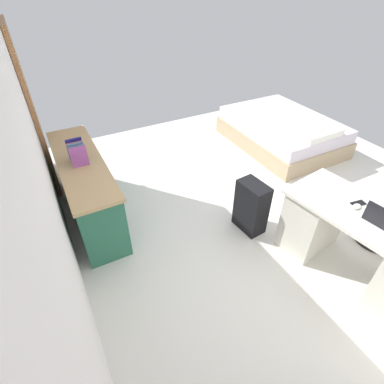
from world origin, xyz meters
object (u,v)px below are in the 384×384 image
(suitcase_black, at_px, (251,207))
(cell_phone_by_mouse, at_px, (358,203))
(credenza, at_px, (87,188))
(bed, at_px, (282,131))
(desk, at_px, (357,245))
(figurine_small, at_px, (73,144))
(computer_mouse, at_px, (357,206))

(suitcase_black, bearing_deg, cell_phone_by_mouse, -152.14)
(credenza, bearing_deg, bed, -85.22)
(credenza, height_order, bed, credenza)
(desk, distance_m, suitcase_black, 1.10)
(cell_phone_by_mouse, xyz_separation_m, figurine_small, (2.25, 2.11, 0.08))
(computer_mouse, bearing_deg, bed, -36.71)
(credenza, xyz_separation_m, computer_mouse, (-1.98, -2.04, 0.38))
(credenza, distance_m, cell_phone_by_mouse, 2.89)
(desk, distance_m, bed, 2.70)
(credenza, relative_size, cell_phone_by_mouse, 13.24)
(suitcase_black, distance_m, computer_mouse, 1.07)
(bed, bearing_deg, cell_phone_by_mouse, 151.81)
(credenza, bearing_deg, desk, -135.87)
(credenza, height_order, suitcase_black, credenza)
(bed, bearing_deg, figurine_small, 89.47)
(cell_phone_by_mouse, bearing_deg, credenza, 56.60)
(desk, bearing_deg, computer_mouse, 5.44)
(computer_mouse, relative_size, cell_phone_by_mouse, 0.74)
(computer_mouse, height_order, figurine_small, figurine_small)
(cell_phone_by_mouse, bearing_deg, desk, 173.11)
(bed, bearing_deg, desk, 152.59)
(bed, distance_m, computer_mouse, 2.63)
(suitcase_black, height_order, cell_phone_by_mouse, cell_phone_by_mouse)
(desk, bearing_deg, credenza, 44.13)
(desk, distance_m, credenza, 2.95)
(suitcase_black, relative_size, cell_phone_by_mouse, 4.60)
(desk, relative_size, cell_phone_by_mouse, 11.14)
(computer_mouse, bearing_deg, suitcase_black, 21.44)
(bed, distance_m, figurine_small, 3.35)
(cell_phone_by_mouse, bearing_deg, figurine_small, 52.44)
(suitcase_black, xyz_separation_m, cell_phone_by_mouse, (-0.82, -0.53, 0.44))
(computer_mouse, bearing_deg, figurine_small, 34.26)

